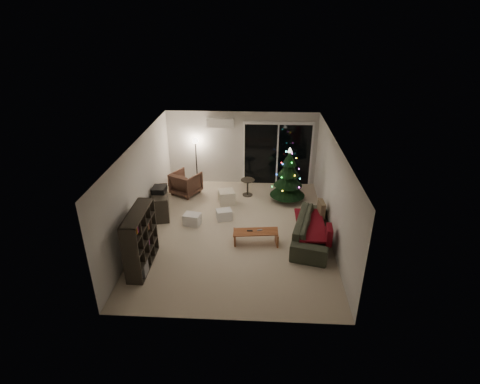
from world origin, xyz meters
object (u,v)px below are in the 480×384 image
object	(u,v)px
media_cabinet	(161,203)
sofa	(314,230)
bookshelf	(133,239)
coffee_table	(256,237)
christmas_tree	(288,175)
armchair	(186,183)

from	to	relation	value
media_cabinet	sofa	xyz separation A→B (m)	(4.30, -1.18, -0.04)
bookshelf	coffee_table	xyz separation A→B (m)	(2.80, 1.07, -0.53)
bookshelf	media_cabinet	world-z (taller)	bookshelf
bookshelf	sofa	world-z (taller)	bookshelf
sofa	coffee_table	distance (m)	1.52
media_cabinet	coffee_table	world-z (taller)	media_cabinet
coffee_table	christmas_tree	size ratio (longest dim) A/B	0.65
christmas_tree	media_cabinet	bearing A→B (deg)	-163.76
bookshelf	armchair	distance (m)	3.91
media_cabinet	coffee_table	distance (m)	3.13
bookshelf	media_cabinet	distance (m)	2.48
media_cabinet	christmas_tree	bearing A→B (deg)	2.17
bookshelf	sofa	bearing A→B (deg)	10.23
sofa	christmas_tree	xyz separation A→B (m)	(-0.55, 2.27, 0.55)
media_cabinet	bookshelf	bearing A→B (deg)	-104.07
armchair	christmas_tree	bearing A→B (deg)	-157.33
christmas_tree	coffee_table	bearing A→B (deg)	-111.07
media_cabinet	coffee_table	xyz separation A→B (m)	(2.80, -1.39, -0.19)
armchair	coffee_table	world-z (taller)	armchair
sofa	coffee_table	size ratio (longest dim) A/B	1.98
media_cabinet	christmas_tree	world-z (taller)	christmas_tree
sofa	armchair	bearing A→B (deg)	69.62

